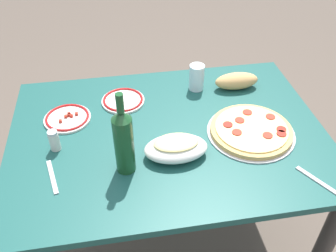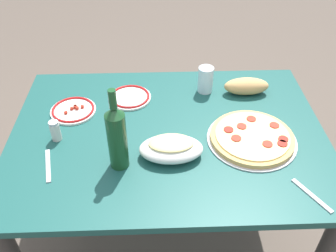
{
  "view_description": "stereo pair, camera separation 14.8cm",
  "coord_description": "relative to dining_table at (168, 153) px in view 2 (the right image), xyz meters",
  "views": [
    {
      "loc": [
        0.19,
        1.12,
        1.73
      ],
      "look_at": [
        0.0,
        0.0,
        0.78
      ],
      "focal_mm": 39.38,
      "sensor_mm": 36.0,
      "label": 1
    },
    {
      "loc": [
        0.04,
        1.14,
        1.73
      ],
      "look_at": [
        0.0,
        0.0,
        0.78
      ],
      "focal_mm": 39.38,
      "sensor_mm": 36.0,
      "label": 2
    }
  ],
  "objects": [
    {
      "name": "ground_plane",
      "position": [
        0.0,
        0.0,
        -0.63
      ],
      "size": [
        8.0,
        8.0,
        0.0
      ],
      "primitive_type": "plane",
      "color": "brown",
      "rests_on": "ground"
    },
    {
      "name": "dining_table",
      "position": [
        0.0,
        0.0,
        0.0
      ],
      "size": [
        1.28,
        0.92,
        0.75
      ],
      "color": "#194C47",
      "rests_on": "ground"
    },
    {
      "name": "pepperoni_pizza",
      "position": [
        -0.33,
        0.06,
        0.14
      ],
      "size": [
        0.35,
        0.35,
        0.03
      ],
      "color": "#B7B7BC",
      "rests_on": "dining_table"
    },
    {
      "name": "baked_pasta_dish",
      "position": [
        -0.01,
        0.14,
        0.16
      ],
      "size": [
        0.24,
        0.15,
        0.08
      ],
      "color": "white",
      "rests_on": "dining_table"
    },
    {
      "name": "wine_bottle",
      "position": [
        0.18,
        0.18,
        0.26
      ],
      "size": [
        0.07,
        0.07,
        0.33
      ],
      "color": "#194723",
      "rests_on": "dining_table"
    },
    {
      "name": "water_glass",
      "position": [
        -0.18,
        -0.29,
        0.18
      ],
      "size": [
        0.07,
        0.07,
        0.12
      ],
      "primitive_type": "cylinder",
      "color": "silver",
      "rests_on": "dining_table"
    },
    {
      "name": "side_plate_near",
      "position": [
        0.41,
        -0.15,
        0.13
      ],
      "size": [
        0.2,
        0.2,
        0.02
      ],
      "color": "white",
      "rests_on": "dining_table"
    },
    {
      "name": "side_plate_far",
      "position": [
        0.17,
        -0.24,
        0.13
      ],
      "size": [
        0.19,
        0.19,
        0.02
      ],
      "color": "white",
      "rests_on": "dining_table"
    },
    {
      "name": "bread_loaf",
      "position": [
        -0.37,
        -0.26,
        0.16
      ],
      "size": [
        0.21,
        0.09,
        0.08
      ],
      "primitive_type": "ellipsoid",
      "color": "tan",
      "rests_on": "dining_table"
    },
    {
      "name": "spice_shaker",
      "position": [
        0.44,
        0.03,
        0.17
      ],
      "size": [
        0.04,
        0.04,
        0.09
      ],
      "color": "silver",
      "rests_on": "dining_table"
    },
    {
      "name": "fork_left",
      "position": [
        0.45,
        0.18,
        0.12
      ],
      "size": [
        0.05,
        0.17,
        0.0
      ],
      "primitive_type": "cube",
      "rotation": [
        0.0,
        0.0,
        4.95
      ],
      "color": "#B7B7BC",
      "rests_on": "dining_table"
    },
    {
      "name": "fork_right",
      "position": [
        -0.47,
        0.35,
        0.12
      ],
      "size": [
        0.1,
        0.15,
        0.0
      ],
      "primitive_type": "cube",
      "rotation": [
        0.0,
        0.0,
        2.1
      ],
      "color": "#B7B7BC",
      "rests_on": "dining_table"
    }
  ]
}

